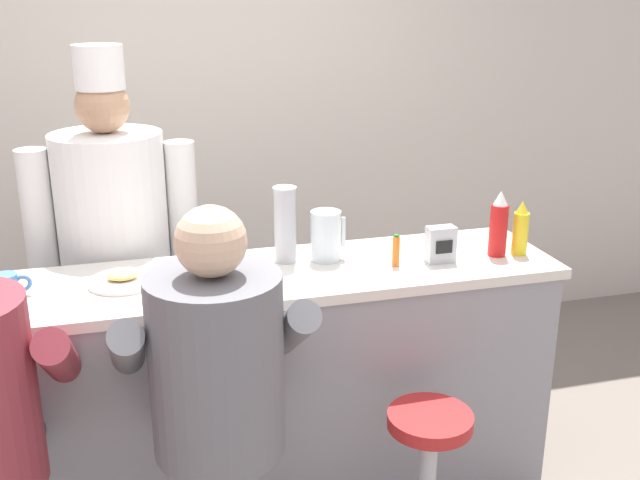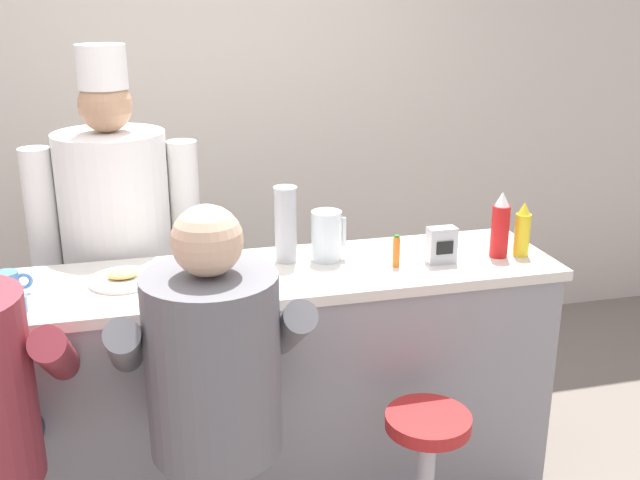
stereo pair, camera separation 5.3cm
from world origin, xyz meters
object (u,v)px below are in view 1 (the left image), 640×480
object	(u,v)px
water_pitcher_clear	(326,236)
breakfast_plate	(123,280)
empty_stool_round	(428,464)
ketchup_bottle_red	(499,226)
hot_sauce_bottle_orange	(396,251)
diner_seated_grey	(216,370)
napkin_dispenser_chrome	(441,244)
cook_in_whites_near	(115,243)
cereal_bowl	(2,308)
cup_stack_steel	(285,224)
coffee_mug_blue	(7,286)
mustard_bottle_yellow	(521,230)

from	to	relation	value
water_pitcher_clear	breakfast_plate	bearing A→B (deg)	-176.39
breakfast_plate	empty_stool_round	xyz separation A→B (m)	(0.99, -0.54, -0.61)
ketchup_bottle_red	water_pitcher_clear	size ratio (longest dim) A/B	1.34
hot_sauce_bottle_orange	diner_seated_grey	xyz separation A→B (m)	(-0.76, -0.41, -0.19)
diner_seated_grey	napkin_dispenser_chrome	bearing A→B (deg)	23.28
napkin_dispenser_chrome	cook_in_whites_near	size ratio (longest dim) A/B	0.08
breakfast_plate	diner_seated_grey	xyz separation A→B (m)	(0.26, -0.50, -0.14)
breakfast_plate	cereal_bowl	size ratio (longest dim) A/B	1.57
water_pitcher_clear	diner_seated_grey	distance (m)	0.79
cup_stack_steel	coffee_mug_blue	bearing A→B (deg)	-174.77
breakfast_plate	cereal_bowl	xyz separation A→B (m)	(-0.39, -0.18, 0.01)
hot_sauce_bottle_orange	cook_in_whites_near	world-z (taller)	cook_in_whites_near
empty_stool_round	napkin_dispenser_chrome	bearing A→B (deg)	64.47
water_pitcher_clear	coffee_mug_blue	distance (m)	1.17
water_pitcher_clear	cook_in_whites_near	distance (m)	0.93
cereal_bowl	cook_in_whites_near	bearing A→B (deg)	62.27
mustard_bottle_yellow	coffee_mug_blue	size ratio (longest dim) A/B	1.71
cereal_bowl	empty_stool_round	xyz separation A→B (m)	(1.38, -0.35, -0.62)
water_pitcher_clear	cup_stack_steel	bearing A→B (deg)	170.44
cook_in_whites_near	water_pitcher_clear	bearing A→B (deg)	-29.96
mustard_bottle_yellow	napkin_dispenser_chrome	distance (m)	0.34
diner_seated_grey	breakfast_plate	bearing A→B (deg)	117.71
ketchup_bottle_red	cup_stack_steel	size ratio (longest dim) A/B	0.89
hot_sauce_bottle_orange	cook_in_whites_near	xyz separation A→B (m)	(-1.04, 0.60, -0.07)
diner_seated_grey	mustard_bottle_yellow	bearing A→B (deg)	17.46
hot_sauce_bottle_orange	water_pitcher_clear	world-z (taller)	water_pitcher_clear
mustard_bottle_yellow	cook_in_whites_near	distance (m)	1.69
cup_stack_steel	cook_in_whites_near	bearing A→B (deg)	145.95
coffee_mug_blue	cook_in_whites_near	size ratio (longest dim) A/B	0.07
mustard_bottle_yellow	hot_sauce_bottle_orange	world-z (taller)	mustard_bottle_yellow
napkin_dispenser_chrome	diner_seated_grey	xyz separation A→B (m)	(-0.94, -0.41, -0.20)
ketchup_bottle_red	coffee_mug_blue	xyz separation A→B (m)	(-1.84, 0.07, -0.08)
ketchup_bottle_red	cook_in_whites_near	world-z (taller)	cook_in_whites_near
napkin_dispenser_chrome	water_pitcher_clear	bearing A→B (deg)	161.44
water_pitcher_clear	mustard_bottle_yellow	bearing A→B (deg)	-10.58
water_pitcher_clear	diner_seated_grey	size ratio (longest dim) A/B	0.14
cup_stack_steel	napkin_dispenser_chrome	distance (m)	0.61
cup_stack_steel	diner_seated_grey	size ratio (longest dim) A/B	0.21
coffee_mug_blue	cup_stack_steel	world-z (taller)	cup_stack_steel
coffee_mug_blue	ketchup_bottle_red	bearing A→B (deg)	-2.07
mustard_bottle_yellow	diner_seated_grey	world-z (taller)	diner_seated_grey
cup_stack_steel	diner_seated_grey	bearing A→B (deg)	-122.18
hot_sauce_bottle_orange	coffee_mug_blue	distance (m)	1.41
napkin_dispenser_chrome	ketchup_bottle_red	bearing A→B (deg)	2.26
mustard_bottle_yellow	water_pitcher_clear	xyz separation A→B (m)	(-0.77, 0.14, -0.00)
breakfast_plate	cup_stack_steel	world-z (taller)	cup_stack_steel
cereal_bowl	empty_stool_round	distance (m)	1.55
napkin_dispenser_chrome	empty_stool_round	size ratio (longest dim) A/B	0.23
ketchup_bottle_red	empty_stool_round	size ratio (longest dim) A/B	0.42
hot_sauce_bottle_orange	cereal_bowl	distance (m)	1.41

